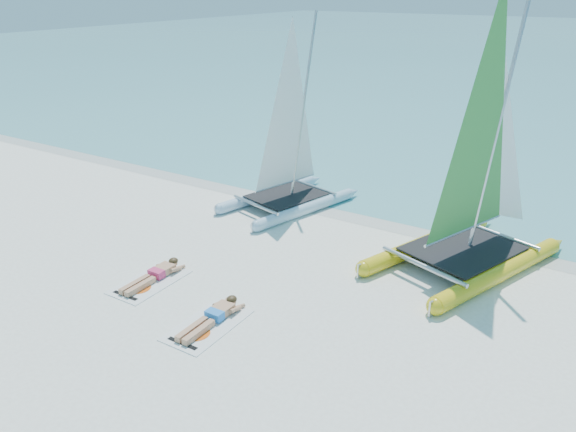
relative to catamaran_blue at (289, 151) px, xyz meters
name	(u,v)px	position (x,y,z in m)	size (l,w,h in m)	color
ground	(258,296)	(2.32, -5.00, -1.76)	(140.00, 140.00, 0.00)	white
wet_sand_strip	(363,215)	(2.32, 0.50, -1.75)	(140.00, 1.40, 0.01)	beige
catamaran_blue	(289,151)	(0.00, 0.00, 0.00)	(3.13, 4.70, 5.88)	#B8D8F2
catamaran_yellow	(485,174)	(5.87, -0.61, 0.48)	(4.10, 5.75, 7.11)	yellow
towel_a	(150,282)	(-0.15, -5.82, -1.75)	(1.00, 1.85, 0.02)	silver
sunbather_a	(155,274)	(-0.15, -5.63, -1.64)	(0.37, 1.73, 0.26)	tan
towel_b	(208,325)	(2.12, -6.50, -1.75)	(1.00, 1.85, 0.02)	silver
sunbather_b	(213,316)	(2.12, -6.30, -1.64)	(0.37, 1.73, 0.26)	tan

